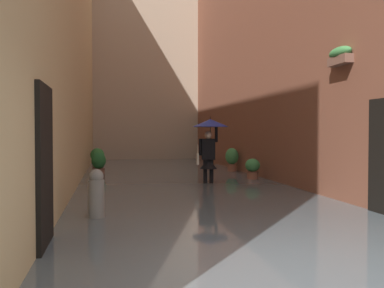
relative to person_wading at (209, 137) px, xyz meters
The scene contains 9 objects.
ground_plane 2.21m from the person_wading, 58.41° to the right, with size 60.00×60.00×0.00m, color #605B56.
flood_water 2.16m from the person_wading, 58.41° to the right, with size 6.41×24.82×0.15m, color #515B60.
building_facade_far 12.70m from the person_wading, 85.75° to the right, with size 9.21×1.80×12.47m, color tan.
person_wading is the anchor object (origin of this frame).
potted_plant_far_left 3.74m from the person_wading, 116.77° to the right, with size 0.49×0.49×1.00m.
potted_plant_near_left 1.92m from the person_wading, 158.83° to the right, with size 0.46×0.46×0.78m.
potted_plant_near_right 6.71m from the person_wading, 60.06° to the right, with size 0.56×0.56×0.94m.
potted_plant_far_right 4.59m from the person_wading, 44.42° to the right, with size 0.50×0.50×0.90m.
mooring_bollard 5.57m from the person_wading, 56.02° to the left, with size 0.28×0.28×0.97m.
Camera 1 is at (1.98, 3.94, 1.60)m, focal length 39.75 mm.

